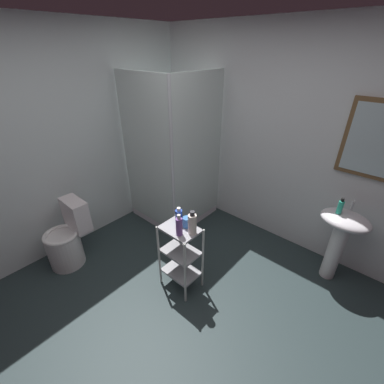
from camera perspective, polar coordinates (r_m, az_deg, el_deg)
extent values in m
cube|color=#273436|center=(2.69, -3.35, -26.81)|extent=(4.20, 4.20, 0.02)
cube|color=silver|center=(3.22, 20.04, 10.06)|extent=(4.20, 0.10, 2.50)
cube|color=brown|center=(2.91, 35.66, 9.15)|extent=(0.56, 0.03, 0.72)
cube|color=silver|center=(2.89, 35.60, 9.07)|extent=(0.48, 0.01, 0.64)
cube|color=silver|center=(3.27, -28.16, 8.57)|extent=(0.10, 4.20, 2.50)
cube|color=white|center=(3.99, -3.74, -3.67)|extent=(0.90, 0.90, 0.10)
cube|color=silver|center=(3.26, -9.95, 7.90)|extent=(0.90, 0.02, 1.90)
cube|color=silver|center=(3.25, 1.36, 8.26)|extent=(0.02, 0.90, 1.90)
cylinder|color=silver|center=(2.95, -4.34, 5.86)|extent=(0.04, 0.04, 1.90)
cylinder|color=silver|center=(3.96, -3.77, -3.04)|extent=(0.08, 0.08, 0.00)
cylinder|color=white|center=(3.18, 28.80, -11.38)|extent=(0.15, 0.15, 0.68)
ellipsoid|color=white|center=(2.95, 30.68, -5.33)|extent=(0.46, 0.37, 0.13)
cylinder|color=silver|center=(3.00, 31.78, -2.49)|extent=(0.03, 0.03, 0.10)
cylinder|color=white|center=(3.36, -26.11, -11.33)|extent=(0.37, 0.37, 0.40)
torus|color=white|center=(3.23, -26.95, -8.41)|extent=(0.37, 0.37, 0.04)
cube|color=white|center=(3.20, -24.19, -4.48)|extent=(0.35, 0.17, 0.36)
cylinder|color=silver|center=(2.73, -7.24, -13.82)|extent=(0.02, 0.02, 0.74)
cylinder|color=silver|center=(2.54, -1.53, -17.64)|extent=(0.02, 0.02, 0.74)
cylinder|color=silver|center=(2.85, -3.30, -11.21)|extent=(0.02, 0.02, 0.74)
cylinder|color=silver|center=(2.67, 2.39, -14.57)|extent=(0.02, 0.02, 0.74)
cube|color=#99999E|center=(2.83, -2.39, -17.02)|extent=(0.36, 0.26, 0.02)
cube|color=#99999E|center=(2.64, -2.52, -12.99)|extent=(0.36, 0.26, 0.02)
cube|color=#99999E|center=(2.46, -2.66, -8.17)|extent=(0.36, 0.26, 0.02)
cylinder|color=#2DBC99|center=(2.87, 29.80, -2.94)|extent=(0.05, 0.05, 0.13)
cylinder|color=black|center=(2.83, 30.22, -1.50)|extent=(0.03, 0.03, 0.04)
cylinder|color=#804FA7|center=(2.33, -2.85, -7.63)|extent=(0.06, 0.06, 0.17)
cylinder|color=silver|center=(2.26, -2.91, -5.47)|extent=(0.03, 0.03, 0.04)
cylinder|color=#2A4BB6|center=(2.47, -2.90, -5.53)|extent=(0.07, 0.07, 0.15)
cylinder|color=white|center=(2.42, -2.95, -3.79)|extent=(0.04, 0.04, 0.03)
cylinder|color=white|center=(2.33, 0.06, -7.12)|extent=(0.08, 0.08, 0.19)
cylinder|color=#333338|center=(2.27, 0.06, -4.75)|extent=(0.04, 0.04, 0.04)
cylinder|color=#3870B2|center=(2.44, -1.11, -6.64)|extent=(0.08, 0.08, 0.10)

